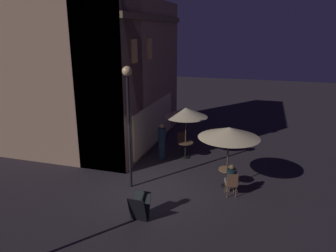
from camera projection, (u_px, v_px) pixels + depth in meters
name	position (u px, v px, depth m)	size (l,w,h in m)	color
ground_plane	(149.00, 191.00, 11.99)	(60.00, 60.00, 0.00)	#2B242A
cafe_building	(101.00, 77.00, 15.37)	(7.94, 7.50, 7.21)	#9B7761
street_lamp_near_corner	(128.00, 103.00, 11.35)	(0.35, 0.35, 4.58)	black
menu_sandwich_board	(140.00, 207.00, 10.04)	(0.65, 0.57, 0.85)	black
cafe_table_0	(227.00, 175.00, 12.16)	(0.65, 0.65, 0.73)	black
cafe_table_1	(185.00, 147.00, 14.95)	(0.72, 0.72, 0.76)	black
patio_umbrella_0	(229.00, 133.00, 11.68)	(2.27, 2.27, 2.38)	black
patio_umbrella_1	(186.00, 113.00, 14.48)	(1.97, 1.97, 2.41)	black
cafe_chair_0	(232.00, 183.00, 11.40)	(0.50, 0.50, 0.92)	brown
cafe_chair_1	(182.00, 140.00, 15.72)	(0.54, 0.54, 0.95)	#513527
patron_seated_0	(231.00, 177.00, 11.50)	(0.54, 0.45, 1.21)	slate
patron_standing_1	(162.00, 141.00, 14.76)	(0.36, 0.36, 1.69)	#233748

